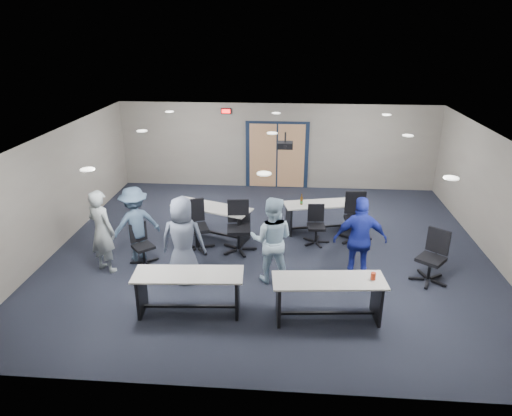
# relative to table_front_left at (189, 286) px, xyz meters

# --- Properties ---
(floor) EXTENTS (10.00, 10.00, 0.00)m
(floor) POSITION_rel_table_front_left_xyz_m (1.34, 2.63, -0.55)
(floor) COLOR black
(floor) RESTS_ON ground
(back_wall) EXTENTS (10.00, 0.04, 2.70)m
(back_wall) POSITION_rel_table_front_left_xyz_m (1.34, 7.13, 0.80)
(back_wall) COLOR gray
(back_wall) RESTS_ON floor
(front_wall) EXTENTS (10.00, 0.04, 2.70)m
(front_wall) POSITION_rel_table_front_left_xyz_m (1.34, -1.87, 0.80)
(front_wall) COLOR gray
(front_wall) RESTS_ON floor
(left_wall) EXTENTS (0.04, 9.00, 2.70)m
(left_wall) POSITION_rel_table_front_left_xyz_m (-3.66, 2.63, 0.80)
(left_wall) COLOR gray
(left_wall) RESTS_ON floor
(right_wall) EXTENTS (0.04, 9.00, 2.70)m
(right_wall) POSITION_rel_table_front_left_xyz_m (6.34, 2.63, 0.80)
(right_wall) COLOR gray
(right_wall) RESTS_ON floor
(ceiling) EXTENTS (10.00, 9.00, 0.04)m
(ceiling) POSITION_rel_table_front_left_xyz_m (1.34, 2.63, 2.15)
(ceiling) COLOR white
(ceiling) RESTS_ON back_wall
(double_door) EXTENTS (2.00, 0.07, 2.20)m
(double_door) POSITION_rel_table_front_left_xyz_m (1.34, 7.10, 0.50)
(double_door) COLOR black
(double_door) RESTS_ON back_wall
(exit_sign) EXTENTS (0.32, 0.07, 0.18)m
(exit_sign) POSITION_rel_table_front_left_xyz_m (-0.26, 7.08, 1.90)
(exit_sign) COLOR black
(exit_sign) RESTS_ON back_wall
(ceiling_projector) EXTENTS (0.35, 0.32, 0.37)m
(ceiling_projector) POSITION_rel_table_front_left_xyz_m (1.64, 3.13, 1.86)
(ceiling_projector) COLOR black
(ceiling_projector) RESTS_ON ceiling
(ceiling_can_lights) EXTENTS (6.24, 5.74, 0.02)m
(ceiling_can_lights) POSITION_rel_table_front_left_xyz_m (1.34, 2.88, 2.12)
(ceiling_can_lights) COLOR silver
(ceiling_can_lights) RESTS_ON ceiling
(table_front_left) EXTENTS (2.01, 0.79, 0.80)m
(table_front_left) POSITION_rel_table_front_left_xyz_m (0.00, 0.00, 0.00)
(table_front_left) COLOR beige
(table_front_left) RESTS_ON floor
(table_front_right) EXTENTS (2.03, 0.83, 0.93)m
(table_front_right) POSITION_rel_table_front_left_xyz_m (2.51, -0.02, 0.00)
(table_front_right) COLOR beige
(table_front_right) RESTS_ON floor
(table_back_left) EXTENTS (2.09, 1.31, 0.81)m
(table_back_left) POSITION_rel_table_front_left_xyz_m (-0.12, 3.22, 0.00)
(table_back_left) COLOR beige
(table_back_left) RESTS_ON floor
(table_back_right) EXTENTS (1.95, 1.02, 1.03)m
(table_back_right) POSITION_rel_table_front_left_xyz_m (2.58, 3.79, -0.02)
(table_back_right) COLOR beige
(table_back_right) RESTS_ON floor
(chair_back_a) EXTENTS (0.97, 0.97, 1.19)m
(chair_back_a) POSITION_rel_table_front_left_xyz_m (-0.36, 2.49, 0.05)
(chair_back_a) COLOR black
(chair_back_a) RESTS_ON floor
(chair_back_b) EXTENTS (0.84, 0.84, 1.19)m
(chair_back_b) POSITION_rel_table_front_left_xyz_m (0.62, 2.50, 0.05)
(chair_back_b) COLOR black
(chair_back_b) RESTS_ON floor
(chair_back_c) EXTENTS (0.63, 0.63, 0.94)m
(chair_back_c) POSITION_rel_table_front_left_xyz_m (2.44, 3.04, -0.08)
(chair_back_c) COLOR black
(chair_back_c) RESTS_ON floor
(chair_back_d) EXTENTS (0.81, 0.81, 1.20)m
(chair_back_d) POSITION_rel_table_front_left_xyz_m (3.41, 3.26, 0.05)
(chair_back_d) COLOR black
(chair_back_d) RESTS_ON floor
(chair_loose_left) EXTENTS (0.83, 0.83, 0.93)m
(chair_loose_left) POSITION_rel_table_front_left_xyz_m (-1.39, 1.70, -0.08)
(chair_loose_left) COLOR black
(chair_loose_left) RESTS_ON floor
(chair_loose_right) EXTENTS (0.98, 0.98, 1.11)m
(chair_loose_right) POSITION_rel_table_front_left_xyz_m (4.69, 1.44, 0.01)
(chair_loose_right) COLOR black
(chair_loose_right) RESTS_ON floor
(person_gray) EXTENTS (0.79, 0.69, 1.83)m
(person_gray) POSITION_rel_table_front_left_xyz_m (-2.14, 1.40, 0.37)
(person_gray) COLOR #9BA6A9
(person_gray) RESTS_ON floor
(person_plaid) EXTENTS (0.90, 0.59, 1.83)m
(person_plaid) POSITION_rel_table_front_left_xyz_m (-0.34, 1.11, 0.37)
(person_plaid) COLOR slate
(person_plaid) RESTS_ON floor
(person_lightblue) EXTENTS (0.94, 0.77, 1.83)m
(person_lightblue) POSITION_rel_table_front_left_xyz_m (1.44, 1.25, 0.37)
(person_lightblue) COLOR #B4D5EE
(person_lightblue) RESTS_ON floor
(person_navy) EXTENTS (1.08, 0.47, 1.83)m
(person_navy) POSITION_rel_table_front_left_xyz_m (3.22, 1.40, 0.37)
(person_navy) COLOR #1C289A
(person_navy) RESTS_ON floor
(person_back) EXTENTS (1.27, 1.15, 1.71)m
(person_back) POSITION_rel_table_front_left_xyz_m (-1.61, 1.95, 0.31)
(person_back) COLOR #435C79
(person_back) RESTS_ON floor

